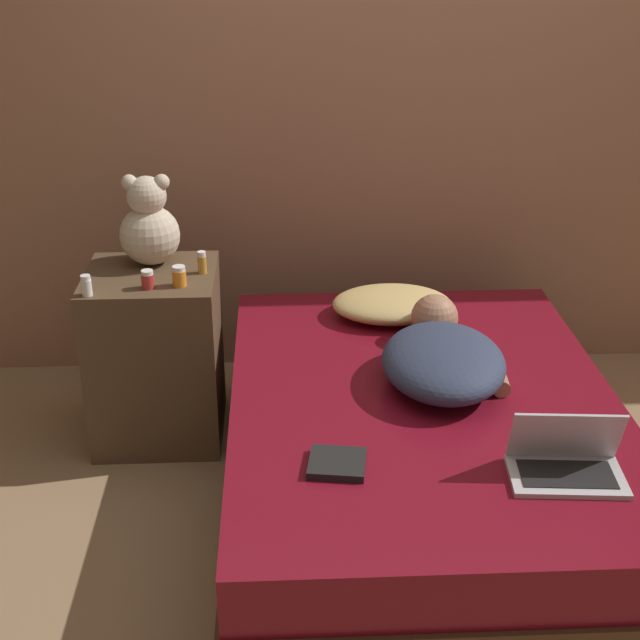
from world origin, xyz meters
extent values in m
plane|color=#937551|center=(0.00, 0.00, 0.00)|extent=(12.00, 12.00, 0.00)
cube|color=#996B51|center=(0.00, 1.18, 1.30)|extent=(8.00, 0.06, 2.60)
cube|color=#4C331E|center=(0.00, 0.00, 0.14)|extent=(1.32, 1.81, 0.27)
cube|color=maroon|center=(0.00, 0.00, 0.37)|extent=(1.29, 1.77, 0.19)
cube|color=brown|center=(-0.97, 0.56, 0.35)|extent=(0.49, 0.48, 0.69)
ellipsoid|color=tan|center=(-0.03, 0.64, 0.51)|extent=(0.47, 0.35, 0.10)
ellipsoid|color=#2D3851|center=(0.07, 0.08, 0.54)|extent=(0.46, 0.57, 0.17)
sphere|color=#A87556|center=(0.10, 0.42, 0.55)|extent=(0.18, 0.18, 0.18)
cylinder|color=#A87556|center=(0.26, 0.09, 0.49)|extent=(0.08, 0.25, 0.06)
cube|color=silver|center=(0.33, -0.50, 0.47)|extent=(0.34, 0.22, 0.02)
cube|color=black|center=(0.33, -0.50, 0.48)|extent=(0.28, 0.16, 0.00)
cube|color=silver|center=(0.34, -0.44, 0.57)|extent=(0.32, 0.10, 0.18)
cube|color=black|center=(0.34, -0.44, 0.57)|extent=(0.29, 0.09, 0.16)
sphere|color=beige|center=(-0.97, 0.67, 0.81)|extent=(0.23, 0.23, 0.23)
sphere|color=beige|center=(-0.97, 0.67, 0.96)|extent=(0.15, 0.15, 0.15)
sphere|color=beige|center=(-1.03, 0.67, 1.01)|extent=(0.06, 0.06, 0.06)
sphere|color=beige|center=(-0.91, 0.67, 1.01)|extent=(0.06, 0.06, 0.06)
cylinder|color=gold|center=(-0.77, 0.56, 0.72)|extent=(0.03, 0.03, 0.07)
cylinder|color=white|center=(-0.77, 0.56, 0.77)|extent=(0.03, 0.03, 0.02)
cylinder|color=orange|center=(-0.84, 0.44, 0.72)|extent=(0.05, 0.05, 0.06)
cylinder|color=white|center=(-0.84, 0.44, 0.76)|extent=(0.05, 0.05, 0.02)
cylinder|color=white|center=(-1.16, 0.36, 0.72)|extent=(0.04, 0.04, 0.06)
cylinder|color=white|center=(-1.16, 0.36, 0.76)|extent=(0.04, 0.04, 0.02)
cylinder|color=#B72D2D|center=(-0.95, 0.42, 0.72)|extent=(0.05, 0.05, 0.05)
cylinder|color=white|center=(-0.95, 0.42, 0.75)|extent=(0.04, 0.04, 0.02)
cube|color=black|center=(-0.32, -0.41, 0.47)|extent=(0.19, 0.18, 0.02)
camera|label=1|loc=(-0.48, -2.58, 1.94)|focal=50.00mm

